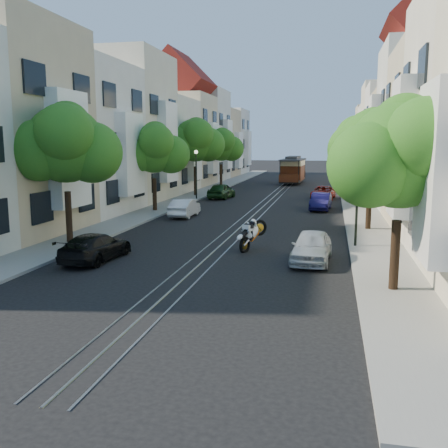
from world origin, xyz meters
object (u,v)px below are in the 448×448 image
Objects in this scene: tree_e_b at (373,145)px; parked_car_e_far at (323,193)px; sportbike_rider at (251,233)px; tree_e_d at (355,143)px; lamp_west at (196,167)px; tree_w_d at (222,146)px; tree_w_a at (66,146)px; parked_car_e_mid at (321,202)px; parked_car_w_near at (96,247)px; parked_car_w_far at (222,191)px; cable_car at (293,169)px; parked_car_e_near at (312,247)px; tree_e_c at (361,147)px; tree_e_a at (402,157)px; lamp_east at (358,187)px; tree_w_c at (196,141)px; tree_w_b at (154,150)px; parked_car_w_mid at (185,208)px.

tree_e_b is 16.80m from parked_car_e_far.
tree_e_d is at bearing 101.52° from sportbike_rider.
tree_e_d is 16.39m from lamp_west.
parked_car_e_far is (11.58, -10.97, -4.03)m from tree_w_d.
parked_car_e_mid is (11.54, 15.45, -4.11)m from tree_w_a.
parked_car_w_far is (0.00, 24.41, 0.10)m from parked_car_w_near.
cable_car reaches higher than parked_car_e_near.
parked_car_e_near is 24.42m from parked_car_w_far.
tree_e_c is at bearing -55.51° from parked_car_e_far.
tree_e_a is 45.47m from cable_car.
parked_car_w_far is (-6.00, 20.98, -0.12)m from sportbike_rider.
lamp_east reaches higher than parked_car_w_far.
parked_car_e_far is (-2.82, -5.97, -4.30)m from tree_e_d.
tree_w_d is 1.57× the size of lamp_east.
tree_w_c is 24.45m from sportbike_rider.
parked_car_e_mid is at bearing -33.20° from tree_w_c.
tree_e_d is 3.60× the size of sportbike_rider.
tree_e_c is at bearing -115.07° from parked_car_w_near.
tree_w_d is at bearing 90.00° from tree_w_b.
parked_car_w_near is at bearing -155.46° from lamp_east.
lamp_east is at bearing -55.01° from lamp_west.
tree_w_a is at bearing -153.52° from sportbike_rider.
tree_w_a is 12.30m from parked_car_e_near.
parked_car_e_far is (10.74, 3.00, -2.27)m from lamp_west.
tree_e_b is at bearing 164.58° from parked_car_w_mid.
tree_e_b is at bearing -135.65° from parked_car_w_near.
lamp_west is 3.26m from parked_car_w_far.
tree_e_c reaches higher than tree_w_b.
tree_w_d is (0.00, 22.00, 0.20)m from tree_w_b.
tree_e_b is 1.66× the size of parked_car_w_far.
sportbike_rider is 11.26m from parked_car_w_mid.
tree_w_d is 1.72× the size of parked_car_e_near.
tree_w_a is 1.61× the size of lamp_east.
lamp_west is (0.84, -13.98, -1.75)m from tree_w_d.
cable_car reaches higher than parked_car_w_near.
parked_car_e_near is (3.90, -41.13, -1.15)m from cable_car.
tree_e_d reaches higher than tree_w_b.
parked_car_w_mid is at bearing -145.85° from tree_e_c.
tree_e_d is at bearing -19.15° from tree_w_d.
tree_w_a is at bearing -128.66° from tree_e_c.
lamp_west is (-13.56, 25.02, -1.55)m from tree_e_a.
tree_e_c is 11.00m from tree_e_d.
parked_car_w_near is (-8.80, -1.63, -0.06)m from parked_car_e_near.
parked_car_w_mid reaches higher than parked_car_e_far.
cable_car is at bearing -98.28° from parked_car_w_far.
lamp_east is 1.14× the size of parked_car_w_mid.
parked_car_w_near is at bearing 89.43° from parked_car_w_mid.
tree_e_a reaches higher than lamp_west.
tree_e_a is at bearing -19.15° from tree_w_a.
cable_car is 43.05m from parked_car_w_near.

